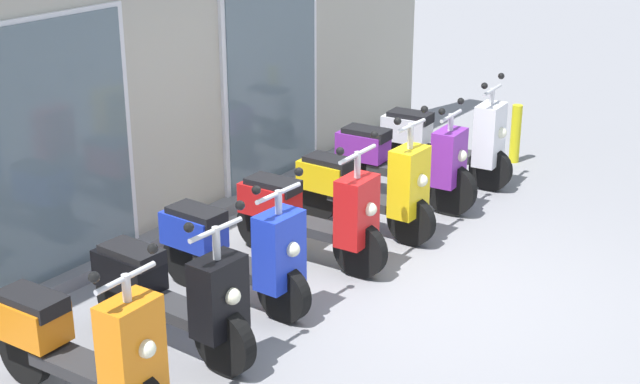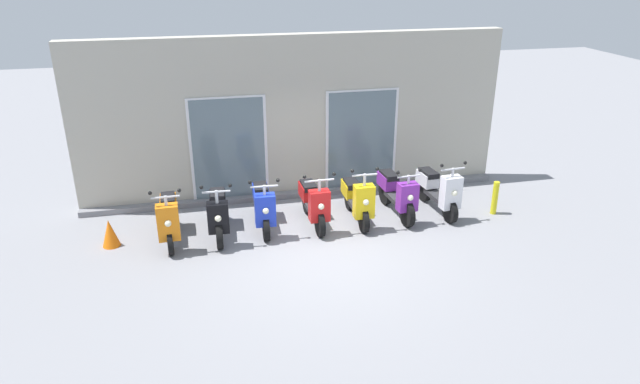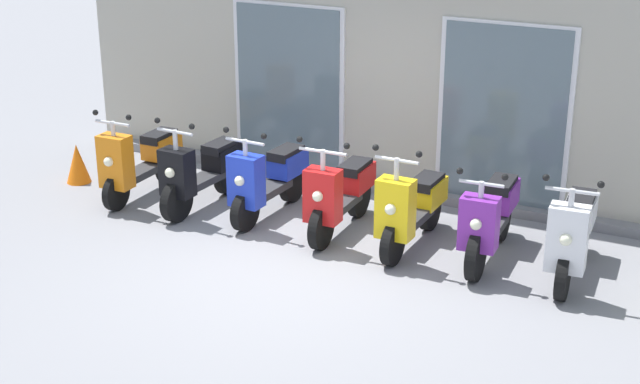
{
  "view_description": "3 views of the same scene",
  "coord_description": "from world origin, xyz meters",
  "px_view_note": "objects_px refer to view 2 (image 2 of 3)",
  "views": [
    {
      "loc": [
        -6.1,
        -3.22,
        3.48
      ],
      "look_at": [
        -0.11,
        0.92,
        0.77
      ],
      "focal_mm": 51.38,
      "sensor_mm": 36.0,
      "label": 1
    },
    {
      "loc": [
        -2.07,
        -8.69,
        4.96
      ],
      "look_at": [
        0.12,
        0.93,
        0.76
      ],
      "focal_mm": 31.63,
      "sensor_mm": 36.0,
      "label": 2
    },
    {
      "loc": [
        4.28,
        -7.76,
        4.22
      ],
      "look_at": [
        -0.06,
        0.81,
        0.58
      ],
      "focal_mm": 52.11,
      "sensor_mm": 36.0,
      "label": 3
    }
  ],
  "objects_px": {
    "scooter_blue": "(263,206)",
    "scooter_orange": "(169,217)",
    "traffic_cone": "(110,233)",
    "scooter_purple": "(397,193)",
    "scooter_black": "(218,213)",
    "scooter_red": "(313,202)",
    "curb_bollard": "(495,198)",
    "scooter_white": "(439,190)",
    "scooter_yellow": "(357,199)"
  },
  "relations": [
    {
      "from": "traffic_cone",
      "to": "curb_bollard",
      "type": "distance_m",
      "value": 7.54
    },
    {
      "from": "scooter_blue",
      "to": "scooter_yellow",
      "type": "height_order",
      "value": "scooter_yellow"
    },
    {
      "from": "scooter_yellow",
      "to": "scooter_purple",
      "type": "relative_size",
      "value": 0.94
    },
    {
      "from": "scooter_black",
      "to": "scooter_purple",
      "type": "xyz_separation_m",
      "value": [
        3.58,
        0.12,
        0.01
      ]
    },
    {
      "from": "traffic_cone",
      "to": "scooter_black",
      "type": "bearing_deg",
      "value": -0.36
    },
    {
      "from": "scooter_yellow",
      "to": "scooter_white",
      "type": "height_order",
      "value": "scooter_yellow"
    },
    {
      "from": "scooter_white",
      "to": "traffic_cone",
      "type": "bearing_deg",
      "value": -179.58
    },
    {
      "from": "scooter_blue",
      "to": "traffic_cone",
      "type": "xyz_separation_m",
      "value": [
        -2.83,
        -0.1,
        -0.21
      ]
    },
    {
      "from": "scooter_purple",
      "to": "traffic_cone",
      "type": "height_order",
      "value": "scooter_purple"
    },
    {
      "from": "scooter_purple",
      "to": "curb_bollard",
      "type": "height_order",
      "value": "scooter_purple"
    },
    {
      "from": "scooter_orange",
      "to": "scooter_blue",
      "type": "xyz_separation_m",
      "value": [
        1.76,
        0.16,
        -0.02
      ]
    },
    {
      "from": "scooter_orange",
      "to": "traffic_cone",
      "type": "xyz_separation_m",
      "value": [
        -1.07,
        0.06,
        -0.24
      ]
    },
    {
      "from": "traffic_cone",
      "to": "curb_bollard",
      "type": "xyz_separation_m",
      "value": [
        7.53,
        -0.29,
        0.09
      ]
    },
    {
      "from": "scooter_red",
      "to": "scooter_white",
      "type": "distance_m",
      "value": 2.62
    },
    {
      "from": "scooter_blue",
      "to": "scooter_black",
      "type": "bearing_deg",
      "value": -172.34
    },
    {
      "from": "scooter_orange",
      "to": "scooter_blue",
      "type": "relative_size",
      "value": 1.0
    },
    {
      "from": "scooter_blue",
      "to": "scooter_purple",
      "type": "xyz_separation_m",
      "value": [
        2.72,
        0.0,
        0.0
      ]
    },
    {
      "from": "scooter_yellow",
      "to": "scooter_purple",
      "type": "bearing_deg",
      "value": 5.96
    },
    {
      "from": "scooter_red",
      "to": "scooter_yellow",
      "type": "distance_m",
      "value": 0.88
    },
    {
      "from": "scooter_black",
      "to": "scooter_purple",
      "type": "distance_m",
      "value": 3.58
    },
    {
      "from": "scooter_black",
      "to": "traffic_cone",
      "type": "bearing_deg",
      "value": 179.64
    },
    {
      "from": "scooter_red",
      "to": "scooter_purple",
      "type": "relative_size",
      "value": 0.94
    },
    {
      "from": "scooter_yellow",
      "to": "curb_bollard",
      "type": "distance_m",
      "value": 2.86
    },
    {
      "from": "scooter_white",
      "to": "curb_bollard",
      "type": "distance_m",
      "value": 1.16
    },
    {
      "from": "scooter_orange",
      "to": "scooter_purple",
      "type": "height_order",
      "value": "scooter_orange"
    },
    {
      "from": "scooter_orange",
      "to": "traffic_cone",
      "type": "height_order",
      "value": "scooter_orange"
    },
    {
      "from": "scooter_blue",
      "to": "scooter_white",
      "type": "distance_m",
      "value": 3.61
    },
    {
      "from": "scooter_black",
      "to": "scooter_purple",
      "type": "relative_size",
      "value": 0.94
    },
    {
      "from": "scooter_blue",
      "to": "scooter_purple",
      "type": "distance_m",
      "value": 2.72
    },
    {
      "from": "curb_bollard",
      "to": "scooter_white",
      "type": "bearing_deg",
      "value": 162.86
    },
    {
      "from": "scooter_white",
      "to": "curb_bollard",
      "type": "xyz_separation_m",
      "value": [
        1.1,
        -0.34,
        -0.14
      ]
    },
    {
      "from": "scooter_blue",
      "to": "curb_bollard",
      "type": "height_order",
      "value": "scooter_blue"
    },
    {
      "from": "scooter_red",
      "to": "curb_bollard",
      "type": "bearing_deg",
      "value": -5.11
    },
    {
      "from": "scooter_purple",
      "to": "scooter_red",
      "type": "bearing_deg",
      "value": -177.87
    },
    {
      "from": "scooter_orange",
      "to": "scooter_yellow",
      "type": "height_order",
      "value": "scooter_yellow"
    },
    {
      "from": "scooter_purple",
      "to": "scooter_blue",
      "type": "bearing_deg",
      "value": -179.96
    },
    {
      "from": "scooter_orange",
      "to": "scooter_red",
      "type": "xyz_separation_m",
      "value": [
        2.74,
        0.1,
        -0.02
      ]
    },
    {
      "from": "scooter_yellow",
      "to": "scooter_blue",
      "type": "bearing_deg",
      "value": 177.3
    },
    {
      "from": "scooter_purple",
      "to": "curb_bollard",
      "type": "distance_m",
      "value": 2.03
    },
    {
      "from": "scooter_orange",
      "to": "traffic_cone",
      "type": "relative_size",
      "value": 2.96
    },
    {
      "from": "traffic_cone",
      "to": "scooter_purple",
      "type": "bearing_deg",
      "value": 1.09
    },
    {
      "from": "scooter_white",
      "to": "curb_bollard",
      "type": "relative_size",
      "value": 2.27
    },
    {
      "from": "traffic_cone",
      "to": "scooter_orange",
      "type": "bearing_deg",
      "value": -3.27
    },
    {
      "from": "scooter_blue",
      "to": "scooter_red",
      "type": "relative_size",
      "value": 0.98
    },
    {
      "from": "scooter_black",
      "to": "scooter_white",
      "type": "xyz_separation_m",
      "value": [
        4.46,
        0.06,
        0.03
      ]
    },
    {
      "from": "scooter_blue",
      "to": "scooter_white",
      "type": "bearing_deg",
      "value": -0.9
    },
    {
      "from": "scooter_black",
      "to": "scooter_red",
      "type": "distance_m",
      "value": 1.84
    },
    {
      "from": "scooter_orange",
      "to": "curb_bollard",
      "type": "xyz_separation_m",
      "value": [
        6.46,
        -0.23,
        -0.15
      ]
    },
    {
      "from": "scooter_blue",
      "to": "scooter_orange",
      "type": "bearing_deg",
      "value": -174.66
    },
    {
      "from": "scooter_yellow",
      "to": "scooter_black",
      "type": "bearing_deg",
      "value": -179.42
    }
  ]
}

